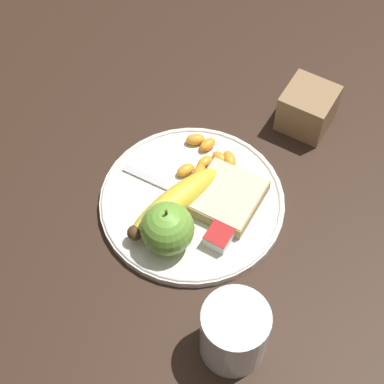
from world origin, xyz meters
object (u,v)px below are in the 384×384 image
object	(u,v)px
plate	(192,201)
bread_slice	(227,197)
banana	(174,203)
fork	(187,192)
juice_glass	(234,333)
apple	(167,229)
condiment_caddy	(308,108)
jam_packet	(220,236)

from	to	relation	value
plate	bread_slice	size ratio (longest dim) A/B	2.73
banana	bread_slice	xyz separation A→B (m)	(0.05, -0.06, -0.01)
fork	bread_slice	bearing A→B (deg)	14.94
juice_glass	apple	world-z (taller)	same
plate	condiment_caddy	xyz separation A→B (m)	(0.22, -0.08, 0.03)
bread_slice	apple	bearing A→B (deg)	159.57
apple	jam_packet	size ratio (longest dim) A/B	2.04
apple	bread_slice	bearing A→B (deg)	-20.43
fork	plate	bearing A→B (deg)	-29.80
jam_packet	condiment_caddy	size ratio (longest dim) A/B	0.54
juice_glass	banana	xyz separation A→B (m)	(0.13, 0.16, -0.01)
plate	banana	size ratio (longest dim) A/B	1.63
apple	fork	bearing A→B (deg)	12.51
bread_slice	fork	bearing A→B (deg)	106.89
jam_packet	condiment_caddy	bearing A→B (deg)	-2.22
banana	jam_packet	world-z (taller)	banana
juice_glass	condiment_caddy	size ratio (longest dim) A/B	1.27
banana	condiment_caddy	xyz separation A→B (m)	(0.25, -0.09, 0.00)
apple	plate	bearing A→B (deg)	4.92
plate	fork	distance (m)	0.01
banana	juice_glass	bearing A→B (deg)	-128.22
juice_glass	banana	distance (m)	0.21
juice_glass	fork	distance (m)	0.23
juice_glass	condiment_caddy	world-z (taller)	juice_glass
condiment_caddy	banana	bearing A→B (deg)	160.39
plate	juice_glass	bearing A→B (deg)	-136.24
plate	bread_slice	distance (m)	0.05
fork	condiment_caddy	distance (m)	0.23
bread_slice	banana	bearing A→B (deg)	132.24
bread_slice	condiment_caddy	xyz separation A→B (m)	(0.20, -0.03, 0.01)
fork	banana	bearing A→B (deg)	-94.30
plate	banana	xyz separation A→B (m)	(-0.03, 0.01, 0.02)
jam_packet	juice_glass	bearing A→B (deg)	-144.68
juice_glass	jam_packet	xyz separation A→B (m)	(0.12, 0.08, -0.02)
plate	condiment_caddy	bearing A→B (deg)	-18.92
plate	banana	world-z (taller)	banana
banana	bread_slice	bearing A→B (deg)	-47.76
apple	jam_packet	xyz separation A→B (m)	(0.04, -0.06, -0.03)
condiment_caddy	plate	bearing A→B (deg)	161.08
plate	juice_glass	xyz separation A→B (m)	(-0.16, -0.15, 0.04)
apple	jam_packet	distance (m)	0.07
juice_glass	apple	bearing A→B (deg)	60.56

